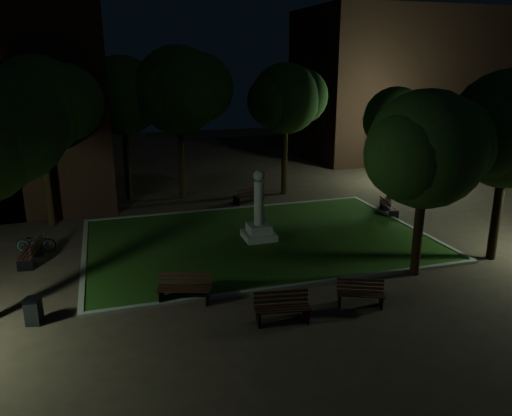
{
  "coord_description": "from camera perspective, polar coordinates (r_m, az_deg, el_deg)",
  "views": [
    {
      "loc": [
        -6.43,
        -18.47,
        7.88
      ],
      "look_at": [
        -0.44,
        1.0,
        1.86
      ],
      "focal_mm": 35.0,
      "sensor_mm": 36.0,
      "label": 1
    }
  ],
  "objects": [
    {
      "name": "bench_right_side",
      "position": [
        27.39,
        14.86,
        0.03
      ],
      "size": [
        0.78,
        1.59,
        0.84
      ],
      "rotation": [
        0.0,
        0.0,
        1.4
      ],
      "color": "black",
      "rests_on": "ground"
    },
    {
      "name": "lamppost_nw",
      "position": [
        28.53,
        -27.14,
        4.97
      ],
      "size": [
        1.18,
        0.28,
        4.4
      ],
      "color": "black",
      "rests_on": "ground"
    },
    {
      "name": "tree_far_north",
      "position": [
        29.14,
        -8.63,
        13.17
      ],
      "size": [
        6.05,
        4.94,
        8.78
      ],
      "color": "black",
      "rests_on": "ground"
    },
    {
      "name": "tree_north_wl",
      "position": [
        29.48,
        -14.85,
        12.32
      ],
      "size": [
        5.39,
        4.4,
        8.23
      ],
      "color": "black",
      "rests_on": "ground"
    },
    {
      "name": "tree_east",
      "position": [
        21.8,
        27.12,
        8.03
      ],
      "size": [
        5.61,
        4.58,
        7.65
      ],
      "color": "black",
      "rests_on": "ground"
    },
    {
      "name": "tree_se",
      "position": [
        19.01,
        19.13,
        6.35
      ],
      "size": [
        5.26,
        4.29,
        6.99
      ],
      "color": "black",
      "rests_on": "ground"
    },
    {
      "name": "tree_north_er",
      "position": [
        30.0,
        3.56,
        12.36
      ],
      "size": [
        5.06,
        4.13,
        7.82
      ],
      "color": "black",
      "rests_on": "ground"
    },
    {
      "name": "tree_ne",
      "position": [
        30.29,
        15.81,
        9.76
      ],
      "size": [
        4.49,
        3.66,
        6.5
      ],
      "color": "black",
      "rests_on": "ground"
    },
    {
      "name": "tree_nw",
      "position": [
        25.69,
        -23.48,
        10.67
      ],
      "size": [
        5.67,
        4.63,
        8.2
      ],
      "color": "black",
      "rests_on": "ground"
    },
    {
      "name": "bench_near_left",
      "position": [
        15.92,
        2.99,
        -11.37
      ],
      "size": [
        1.82,
        0.86,
        0.96
      ],
      "rotation": [
        0.0,
        0.0,
        -0.15
      ],
      "color": "black",
      "rests_on": "ground"
    },
    {
      "name": "lawn",
      "position": [
        22.84,
        0.33,
        -3.61
      ],
      "size": [
        15.0,
        10.0,
        0.08
      ],
      "primitive_type": "cube",
      "color": "#214312",
      "rests_on": "ground"
    },
    {
      "name": "bicycle",
      "position": [
        23.42,
        -23.86,
        -3.55
      ],
      "size": [
        1.72,
        0.86,
        0.86
      ],
      "primitive_type": "imported",
      "rotation": [
        0.0,
        0.0,
        1.39
      ],
      "color": "black",
      "rests_on": "ground"
    },
    {
      "name": "building_far",
      "position": [
        45.61,
        15.75,
        13.5
      ],
      "size": [
        16.0,
        10.0,
        12.0
      ],
      "primitive_type": "cube",
      "color": "#492A1D",
      "rests_on": "ground"
    },
    {
      "name": "monument",
      "position": [
        22.54,
        0.33,
        -1.42
      ],
      "size": [
        1.4,
        1.4,
        3.2
      ],
      "color": "#A6A196",
      "rests_on": "lawn"
    },
    {
      "name": "bench_west_near",
      "position": [
        17.29,
        -8.17,
        -9.1
      ],
      "size": [
        1.91,
        1.16,
        0.99
      ],
      "rotation": [
        0.0,
        0.0,
        -0.32
      ],
      "color": "black",
      "rests_on": "ground"
    },
    {
      "name": "lamppost_ne",
      "position": [
        34.33,
        16.36,
        7.75
      ],
      "size": [
        1.18,
        0.28,
        4.38
      ],
      "color": "black",
      "rests_on": "ground"
    },
    {
      "name": "bench_left_side",
      "position": [
        22.09,
        -24.31,
        -4.72
      ],
      "size": [
        0.84,
        1.8,
        0.95
      ],
      "rotation": [
        0.0,
        0.0,
        -1.71
      ],
      "color": "black",
      "rests_on": "ground"
    },
    {
      "name": "ground",
      "position": [
        21.08,
        1.96,
        -5.49
      ],
      "size": [
        80.0,
        80.0,
        0.0
      ],
      "primitive_type": "plane",
      "color": "#3F3026"
    },
    {
      "name": "lawn_kerb",
      "position": [
        22.83,
        0.33,
        -3.56
      ],
      "size": [
        15.4,
        10.4,
        0.12
      ],
      "color": "slate",
      "rests_on": "ground"
    },
    {
      "name": "trash_bin",
      "position": [
        17.24,
        -24.08,
        -10.7
      ],
      "size": [
        0.6,
        0.6,
        0.84
      ],
      "color": "black",
      "rests_on": "ground"
    },
    {
      "name": "bench_near_right",
      "position": [
        17.26,
        11.84,
        -9.57
      ],
      "size": [
        1.65,
        1.12,
        0.86
      ],
      "rotation": [
        0.0,
        0.0,
        -0.41
      ],
      "color": "black",
      "rests_on": "ground"
    },
    {
      "name": "bench_far_side",
      "position": [
        28.71,
        -0.98,
        1.42
      ],
      "size": [
        1.77,
        1.14,
        0.92
      ],
      "rotation": [
        0.0,
        0.0,
        3.51
      ],
      "color": "black",
      "rests_on": "ground"
    }
  ]
}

